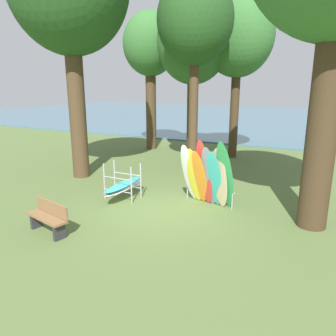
% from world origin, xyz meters
% --- Properties ---
extents(ground_plane, '(80.00, 80.00, 0.00)m').
position_xyz_m(ground_plane, '(0.00, 0.00, 0.00)').
color(ground_plane, '#566B38').
extents(lake_water, '(80.00, 36.00, 0.10)m').
position_xyz_m(lake_water, '(0.00, 29.95, 0.05)').
color(lake_water, '#477084').
rests_on(lake_water, ground).
extents(tree_mid_behind, '(3.22, 3.22, 8.31)m').
position_xyz_m(tree_mid_behind, '(-0.88, 5.12, 6.37)').
color(tree_mid_behind, '#4C3823').
rests_on(tree_mid_behind, ground).
extents(tree_far_left_back, '(3.73, 3.73, 8.11)m').
position_xyz_m(tree_far_left_back, '(-2.06, 7.84, 5.88)').
color(tree_far_left_back, '#42301E').
rests_on(tree_far_left_back, ground).
extents(tree_far_right_back, '(3.13, 3.13, 7.89)m').
position_xyz_m(tree_far_right_back, '(-5.08, 8.74, 5.91)').
color(tree_far_right_back, '#4C3823').
rests_on(tree_far_right_back, ground).
extents(tree_deep_back, '(3.59, 3.59, 8.29)m').
position_xyz_m(tree_deep_back, '(0.04, 8.61, 6.16)').
color(tree_deep_back, '#42301E').
rests_on(tree_deep_back, ground).
extents(leaning_board_pile, '(1.93, 1.06, 2.27)m').
position_xyz_m(leaning_board_pile, '(1.27, 1.02, 1.01)').
color(leaning_board_pile, white).
rests_on(leaning_board_pile, ground).
extents(board_storage_rack, '(1.15, 2.12, 1.25)m').
position_xyz_m(board_storage_rack, '(-1.54, 0.44, 0.47)').
color(board_storage_rack, '#9EA0A5').
rests_on(board_storage_rack, ground).
extents(park_bench, '(1.46, 0.72, 0.85)m').
position_xyz_m(park_bench, '(-1.83, -2.68, 0.45)').
color(park_bench, '#2D2D33').
rests_on(park_bench, ground).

